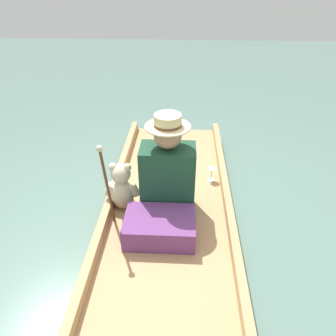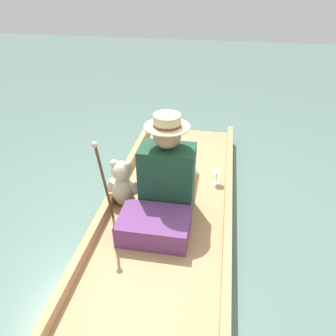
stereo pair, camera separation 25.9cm
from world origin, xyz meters
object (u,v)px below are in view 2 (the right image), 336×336
object	(u,v)px
teddy_bear	(123,184)
wine_glass	(217,174)
walking_cane	(103,177)
seated_person	(169,173)

from	to	relation	value
teddy_bear	wine_glass	bearing A→B (deg)	30.55
teddy_bear	walking_cane	size ratio (longest dim) A/B	0.57
wine_glass	walking_cane	bearing A→B (deg)	-137.88
seated_person	walking_cane	bearing A→B (deg)	-128.52
seated_person	wine_glass	distance (m)	0.58
seated_person	wine_glass	size ratio (longest dim) A/B	6.37
wine_glass	walking_cane	distance (m)	1.15
wine_glass	walking_cane	size ratio (longest dim) A/B	0.17
teddy_bear	wine_glass	distance (m)	0.89
teddy_bear	walking_cane	distance (m)	0.38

